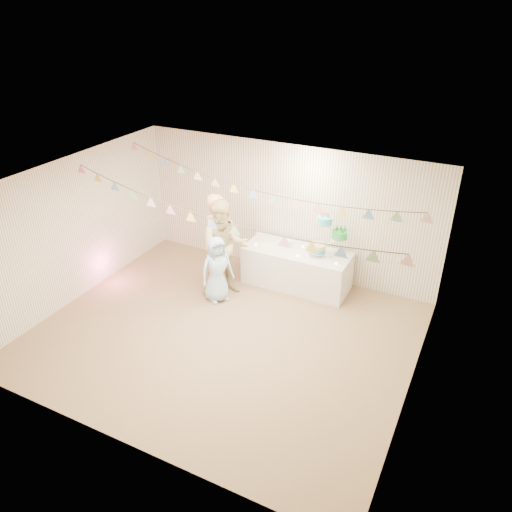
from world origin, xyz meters
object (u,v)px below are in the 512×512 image
at_px(table, 297,268).
at_px(person_adult_a, 219,241).
at_px(cake_stand, 328,236).
at_px(person_child, 217,269).
at_px(person_adult_b, 225,249).

bearing_deg(table, person_adult_a, -156.74).
xyz_separation_m(cake_stand, person_child, (-1.65, -1.16, -0.52)).
height_order(cake_stand, person_adult_a, person_adult_a).
bearing_deg(table, person_child, -134.78).
bearing_deg(person_adult_b, table, 1.46).
relative_size(table, cake_stand, 2.52).
relative_size(table, person_child, 1.59).
xyz_separation_m(table, person_child, (-1.10, -1.11, 0.26)).
bearing_deg(person_adult_a, person_adult_b, -117.67).
bearing_deg(table, cake_stand, 5.19).
height_order(person_adult_a, person_child, person_adult_a).
xyz_separation_m(cake_stand, person_adult_a, (-1.90, -0.63, -0.23)).
height_order(person_adult_a, person_adult_b, person_adult_b).
bearing_deg(person_child, person_adult_b, 31.90).
relative_size(person_adult_a, person_child, 1.45).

